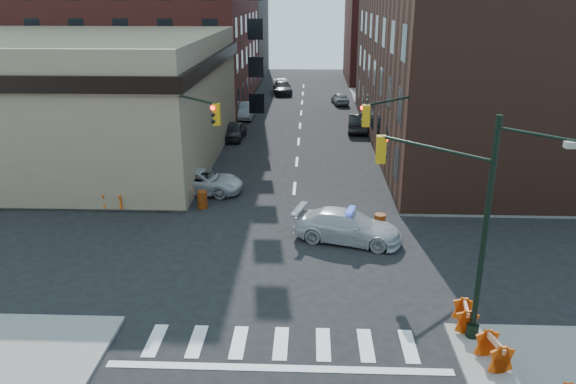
# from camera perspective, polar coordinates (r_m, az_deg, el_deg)

# --- Properties ---
(ground) EXTENTS (140.00, 140.00, 0.00)m
(ground) POSITION_cam_1_polar(r_m,az_deg,el_deg) (26.44, 0.04, -6.75)
(ground) COLOR black
(ground) RESTS_ON ground
(sidewalk_nw) EXTENTS (34.00, 54.50, 0.15)m
(sidewalk_nw) POSITION_cam_1_polar(r_m,az_deg,el_deg) (62.40, -20.50, 7.53)
(sidewalk_nw) COLOR gray
(sidewalk_nw) RESTS_ON ground
(sidewalk_ne) EXTENTS (34.00, 54.50, 0.15)m
(sidewalk_ne) POSITION_cam_1_polar(r_m,az_deg,el_deg) (61.72, 23.37, 7.05)
(sidewalk_ne) COLOR gray
(sidewalk_ne) RESTS_ON ground
(bank_building) EXTENTS (22.00, 22.00, 9.00)m
(bank_building) POSITION_cam_1_polar(r_m,az_deg,el_deg) (44.60, -21.73, 8.85)
(bank_building) COLOR #907B5E
(bank_building) RESTS_ON ground
(commercial_row_ne) EXTENTS (14.00, 34.00, 14.00)m
(commercial_row_ne) POSITION_cam_1_polar(r_m,az_deg,el_deg) (47.98, 17.29, 13.03)
(commercial_row_ne) COLOR #45261B
(commercial_row_ne) RESTS_ON ground
(filler_nw) EXTENTS (20.00, 18.00, 16.00)m
(filler_nw) POSITION_cam_1_polar(r_m,az_deg,el_deg) (87.43, -9.29, 16.82)
(filler_nw) COLOR brown
(filler_nw) RESTS_ON ground
(filler_ne) EXTENTS (16.00, 16.00, 12.00)m
(filler_ne) POSITION_cam_1_polar(r_m,az_deg,el_deg) (82.94, 11.75, 15.16)
(filler_ne) COLOR maroon
(filler_ne) RESTS_ON ground
(signal_pole_se) EXTENTS (5.40, 5.27, 8.00)m
(signal_pole_se) POSITION_cam_1_polar(r_m,az_deg,el_deg) (20.16, 16.82, -1.92)
(signal_pole_se) COLOR black
(signal_pole_se) RESTS_ON sidewalk_se
(signal_pole_nw) EXTENTS (3.58, 3.67, 8.00)m
(signal_pole_nw) POSITION_cam_1_polar(r_m,az_deg,el_deg) (30.71, -10.59, 5.31)
(signal_pole_nw) COLOR black
(signal_pole_nw) RESTS_ON sidewalk_nw
(signal_pole_ne) EXTENTS (3.67, 3.58, 8.00)m
(signal_pole_ne) POSITION_cam_1_polar(r_m,az_deg,el_deg) (30.37, 11.56, 5.08)
(signal_pole_ne) COLOR black
(signal_pole_ne) RESTS_ON sidewalk_ne
(tree_ne_near) EXTENTS (3.00, 3.00, 4.85)m
(tree_ne_near) POSITION_cam_1_polar(r_m,az_deg,el_deg) (50.80, 9.83, 9.91)
(tree_ne_near) COLOR black
(tree_ne_near) RESTS_ON sidewalk_ne
(tree_ne_far) EXTENTS (3.00, 3.00, 4.85)m
(tree_ne_far) POSITION_cam_1_polar(r_m,az_deg,el_deg) (58.65, 8.86, 11.22)
(tree_ne_far) COLOR black
(tree_ne_far) RESTS_ON sidewalk_ne
(police_car) EXTENTS (5.78, 3.60, 1.56)m
(police_car) POSITION_cam_1_polar(r_m,az_deg,el_deg) (28.08, 6.09, -3.48)
(police_car) COLOR silver
(police_car) RESTS_ON ground
(pickup) EXTENTS (5.52, 3.01, 1.47)m
(pickup) POSITION_cam_1_polar(r_m,az_deg,el_deg) (35.16, -8.87, 1.09)
(pickup) COLOR silver
(pickup) RESTS_ON ground
(parked_car_wnear) EXTENTS (1.98, 4.30, 1.43)m
(parked_car_wnear) POSITION_cam_1_polar(r_m,az_deg,el_deg) (48.07, -5.50, 6.20)
(parked_car_wnear) COLOR black
(parked_car_wnear) RESTS_ON ground
(parked_car_wfar) EXTENTS (1.77, 4.73, 1.54)m
(parked_car_wfar) POSITION_cam_1_polar(r_m,az_deg,el_deg) (56.40, -4.32, 8.27)
(parked_car_wfar) COLOR #94979C
(parked_car_wfar) RESTS_ON ground
(parked_car_wdeep) EXTENTS (2.73, 5.57, 1.56)m
(parked_car_wdeep) POSITION_cam_1_polar(r_m,az_deg,el_deg) (70.35, -0.56, 10.56)
(parked_car_wdeep) COLOR black
(parked_car_wdeep) RESTS_ON ground
(parked_car_enear) EXTENTS (2.04, 4.97, 1.60)m
(parked_car_enear) POSITION_cam_1_polar(r_m,az_deg,el_deg) (51.08, 7.12, 7.03)
(parked_car_enear) COLOR black
(parked_car_enear) RESTS_ON ground
(parked_car_efar) EXTENTS (2.10, 4.13, 1.35)m
(parked_car_efar) POSITION_cam_1_polar(r_m,az_deg,el_deg) (63.87, 5.33, 9.47)
(parked_car_efar) COLOR #92969A
(parked_car_efar) RESTS_ON ground
(pedestrian_a) EXTENTS (0.62, 0.42, 1.67)m
(pedestrian_a) POSITION_cam_1_polar(r_m,az_deg,el_deg) (33.99, -11.65, 0.71)
(pedestrian_a) COLOR black
(pedestrian_a) RESTS_ON sidewalk_nw
(pedestrian_b) EXTENTS (0.90, 0.72, 1.79)m
(pedestrian_b) POSITION_cam_1_polar(r_m,az_deg,el_deg) (33.54, -14.03, 0.39)
(pedestrian_b) COLOR black
(pedestrian_b) RESTS_ON sidewalk_nw
(pedestrian_c) EXTENTS (0.97, 0.89, 1.59)m
(pedestrian_c) POSITION_cam_1_polar(r_m,az_deg,el_deg) (35.28, -21.10, 0.41)
(pedestrian_c) COLOR black
(pedestrian_c) RESTS_ON sidewalk_nw
(barrel_road) EXTENTS (0.67, 0.67, 1.02)m
(barrel_road) POSITION_cam_1_polar(r_m,az_deg,el_deg) (29.31, 9.30, -3.19)
(barrel_road) COLOR #EB4F0B
(barrel_road) RESTS_ON ground
(barrel_bank) EXTENTS (0.70, 0.70, 1.01)m
(barrel_bank) POSITION_cam_1_polar(r_m,az_deg,el_deg) (32.63, -8.70, -0.79)
(barrel_bank) COLOR red
(barrel_bank) RESTS_ON ground
(barricade_se_a) EXTENTS (0.74, 1.26, 0.90)m
(barricade_se_a) POSITION_cam_1_polar(r_m,az_deg,el_deg) (21.91, 17.55, -11.93)
(barricade_se_a) COLOR #EE4B0B
(barricade_se_a) RESTS_ON sidewalk_se
(barricade_se_b) EXTENTS (0.87, 1.36, 0.94)m
(barricade_se_b) POSITION_cam_1_polar(r_m,az_deg,el_deg) (20.25, 20.17, -14.98)
(barricade_se_b) COLOR orange
(barricade_se_b) RESTS_ON sidewalk_se
(barricade_nw_a) EXTENTS (1.22, 0.73, 0.86)m
(barricade_nw_a) POSITION_cam_1_polar(r_m,az_deg,el_deg) (33.61, -10.62, -0.16)
(barricade_nw_a) COLOR red
(barricade_nw_a) RESTS_ON sidewalk_nw
(barricade_nw_b) EXTENTS (1.35, 0.78, 0.97)m
(barricade_nw_b) POSITION_cam_1_polar(r_m,az_deg,el_deg) (33.38, -17.18, -0.76)
(barricade_nw_b) COLOR #DF3E0A
(barricade_nw_b) RESTS_ON sidewalk_nw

